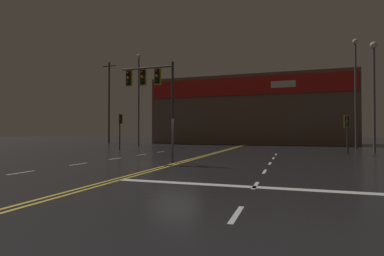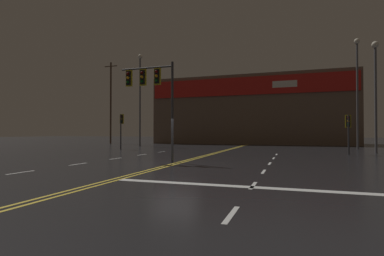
# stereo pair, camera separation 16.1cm
# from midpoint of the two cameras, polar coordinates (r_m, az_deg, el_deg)

# --- Properties ---
(ground_plane) EXTENTS (200.00, 200.00, 0.00)m
(ground_plane) POSITION_cam_midpoint_polar(r_m,az_deg,el_deg) (16.44, -3.50, -6.83)
(ground_plane) COLOR black
(road_markings) EXTENTS (14.56, 60.00, 0.01)m
(road_markings) POSITION_cam_midpoint_polar(r_m,az_deg,el_deg) (15.13, -1.77, -7.34)
(road_markings) COLOR gold
(road_markings) RESTS_ON ground
(traffic_signal_median) EXTENTS (3.37, 0.36, 5.78)m
(traffic_signal_median) POSITION_cam_midpoint_polar(r_m,az_deg,el_deg) (17.96, -8.20, 8.14)
(traffic_signal_median) COLOR #38383D
(traffic_signal_median) RESTS_ON ground
(traffic_signal_corner_northwest) EXTENTS (0.42, 0.36, 3.59)m
(traffic_signal_corner_northwest) POSITION_cam_midpoint_polar(r_m,az_deg,el_deg) (31.12, -13.64, 0.85)
(traffic_signal_corner_northwest) COLOR #38383D
(traffic_signal_corner_northwest) RESTS_ON ground
(traffic_signal_corner_northeast) EXTENTS (0.42, 0.36, 3.09)m
(traffic_signal_corner_northeast) POSITION_cam_midpoint_polar(r_m,az_deg,el_deg) (26.18, 27.30, 0.43)
(traffic_signal_corner_northeast) COLOR #38383D
(traffic_signal_corner_northeast) RESTS_ON ground
(streetlight_near_left) EXTENTS (0.56, 0.56, 9.31)m
(streetlight_near_left) POSITION_cam_midpoint_polar(r_m,az_deg,el_deg) (29.40, 31.23, 7.55)
(streetlight_near_left) COLOR #59595E
(streetlight_near_left) RESTS_ON ground
(streetlight_near_right) EXTENTS (0.56, 0.56, 11.27)m
(streetlight_near_right) POSITION_cam_midpoint_polar(r_m,az_deg,el_deg) (35.00, 28.59, 7.97)
(streetlight_near_right) COLOR #59595E
(streetlight_near_right) RESTS_ON ground
(streetlight_far_right) EXTENTS (0.56, 0.56, 11.56)m
(streetlight_far_right) POSITION_cam_midpoint_polar(r_m,az_deg,el_deg) (38.42, -10.23, 7.32)
(streetlight_far_right) COLOR #59595E
(streetlight_far_right) RESTS_ON ground
(building_backdrop) EXTENTS (29.05, 10.23, 10.02)m
(building_backdrop) POSITION_cam_midpoint_polar(r_m,az_deg,el_deg) (47.79, 10.90, 3.12)
(building_backdrop) COLOR brown
(building_backdrop) RESTS_ON ground
(utility_pole_row) EXTENTS (44.03, 0.26, 12.69)m
(utility_pole_row) POSITION_cam_midpoint_polar(r_m,az_deg,el_deg) (40.86, 9.54, 5.88)
(utility_pole_row) COLOR #4C3828
(utility_pole_row) RESTS_ON ground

